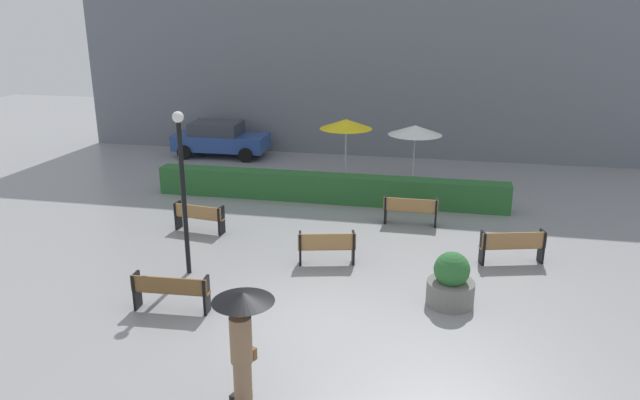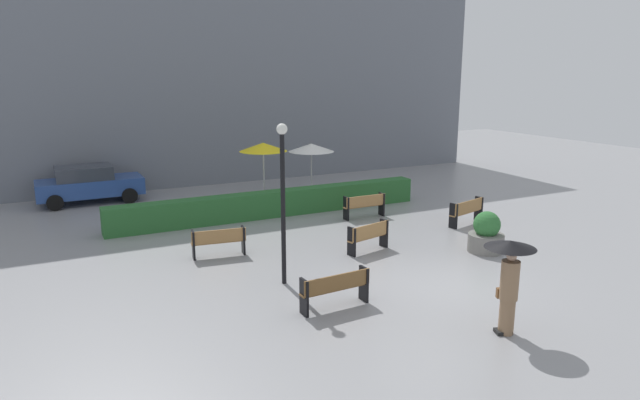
% 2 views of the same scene
% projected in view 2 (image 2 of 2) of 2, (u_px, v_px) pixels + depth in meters
% --- Properties ---
extents(ground_plane, '(60.00, 60.00, 0.00)m').
position_uv_depth(ground_plane, '(428.00, 285.00, 14.40)').
color(ground_plane, gray).
extents(bench_near_left, '(1.77, 0.45, 0.86)m').
position_uv_depth(bench_near_left, '(336.00, 287.00, 12.88)').
color(bench_near_left, brown).
rests_on(bench_near_left, ground).
extents(bench_far_right, '(1.74, 0.76, 0.90)m').
position_uv_depth(bench_far_right, '(467.00, 210.00, 20.00)').
color(bench_far_right, '#9E7242').
rests_on(bench_far_right, ground).
extents(bench_far_left, '(1.63, 0.56, 0.86)m').
position_uv_depth(bench_far_left, '(219.00, 240.00, 16.52)').
color(bench_far_left, '#9E7242').
rests_on(bench_far_left, ground).
extents(bench_mid_center, '(1.54, 0.66, 0.89)m').
position_uv_depth(bench_mid_center, '(369.00, 235.00, 16.99)').
color(bench_mid_center, '#9E7242').
rests_on(bench_mid_center, ground).
extents(bench_back_row, '(1.68, 0.38, 0.89)m').
position_uv_depth(bench_back_row, '(365.00, 204.00, 20.90)').
color(bench_back_row, '#9E7242').
rests_on(bench_back_row, ground).
extents(pedestrian_with_umbrella, '(1.06, 1.06, 2.03)m').
position_uv_depth(pedestrian_with_umbrella, '(509.00, 272.00, 11.49)').
color(pedestrian_with_umbrella, '#8C6B4C').
rests_on(pedestrian_with_umbrella, ground).
extents(planter_pot, '(1.09, 1.09, 1.27)m').
position_uv_depth(planter_pot, '(486.00, 235.00, 16.97)').
color(planter_pot, slate).
rests_on(planter_pot, ground).
extents(lamp_post, '(0.28, 0.28, 4.18)m').
position_uv_depth(lamp_post, '(283.00, 188.00, 13.96)').
color(lamp_post, black).
rests_on(lamp_post, ground).
extents(patio_umbrella_yellow, '(1.95, 1.95, 2.61)m').
position_uv_depth(patio_umbrella_yellow, '(263.00, 147.00, 22.44)').
color(patio_umbrella_yellow, silver).
rests_on(patio_umbrella_yellow, ground).
extents(patio_umbrella_white, '(2.00, 2.00, 2.36)m').
position_uv_depth(patio_umbrella_white, '(311.00, 148.00, 24.15)').
color(patio_umbrella_white, silver).
rests_on(patio_umbrella_white, ground).
extents(hedge_strip, '(12.33, 0.70, 0.97)m').
position_uv_depth(hedge_strip, '(273.00, 204.00, 21.19)').
color(hedge_strip, '#28602D').
rests_on(hedge_strip, ground).
extents(building_facade, '(28.00, 1.20, 11.36)m').
position_uv_depth(building_facade, '(230.00, 66.00, 27.03)').
color(building_facade, slate).
rests_on(building_facade, ground).
extents(parked_car, '(4.23, 2.02, 1.57)m').
position_uv_depth(parked_car, '(89.00, 184.00, 23.31)').
color(parked_car, '#28478C').
rests_on(parked_car, ground).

